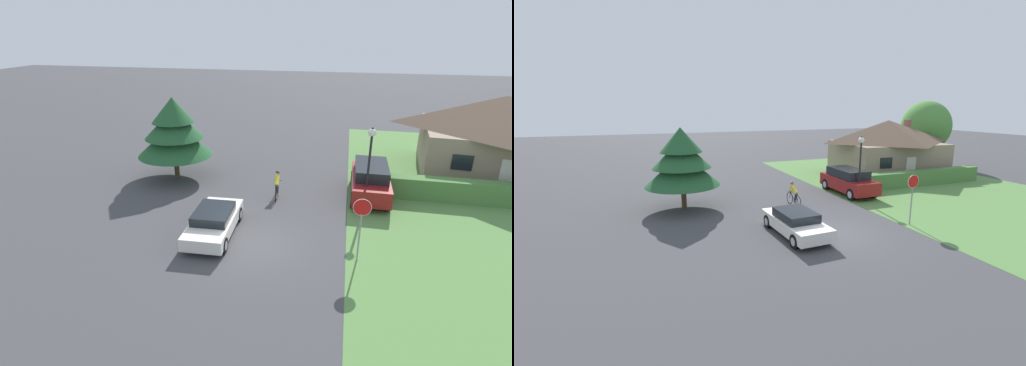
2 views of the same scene
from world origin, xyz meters
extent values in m
plane|color=#424244|center=(0.00, 0.00, 0.00)|extent=(140.00, 140.00, 0.00)
cube|color=gray|center=(12.91, 12.13, 1.46)|extent=(9.27, 7.88, 2.91)
pyramid|color=brown|center=(12.91, 12.13, 3.92)|extent=(10.01, 8.52, 2.01)
cube|color=silver|center=(12.58, 8.56, 1.00)|extent=(0.90, 0.14, 2.00)
cube|color=black|center=(10.17, 8.78, 1.60)|extent=(1.10, 0.16, 0.90)
cube|color=#4C7A3D|center=(11.95, 6.88, 0.60)|extent=(11.58, 0.90, 1.19)
cube|color=silver|center=(-1.91, 0.55, 0.55)|extent=(2.00, 4.48, 0.56)
cube|color=black|center=(-1.91, 0.53, 1.03)|extent=(1.68, 2.23, 0.41)
cylinder|color=black|center=(-2.76, 2.01, 0.34)|extent=(0.31, 0.69, 0.67)
cylinder|color=#ADADB2|center=(-2.76, 2.01, 0.34)|extent=(0.31, 0.40, 0.39)
cylinder|color=black|center=(-1.20, 2.08, 0.34)|extent=(0.31, 0.69, 0.67)
cylinder|color=#ADADB2|center=(-1.20, 2.08, 0.34)|extent=(0.31, 0.40, 0.39)
cylinder|color=black|center=(-2.62, -0.98, 0.34)|extent=(0.31, 0.69, 0.67)
cylinder|color=#ADADB2|center=(-2.62, -0.98, 0.34)|extent=(0.31, 0.40, 0.39)
cylinder|color=black|center=(-1.05, -0.90, 0.34)|extent=(0.31, 0.69, 0.67)
cylinder|color=#ADADB2|center=(-1.05, -0.90, 0.34)|extent=(0.31, 0.40, 0.39)
torus|color=black|center=(0.20, 4.70, 0.37)|extent=(0.10, 0.78, 0.78)
torus|color=black|center=(0.12, 5.75, 0.37)|extent=(0.10, 0.78, 0.78)
cylinder|color=black|center=(0.18, 4.96, 0.51)|extent=(0.05, 0.18, 0.56)
cylinder|color=black|center=(0.15, 5.35, 0.54)|extent=(0.09, 0.66, 0.63)
cylinder|color=black|center=(0.15, 5.28, 0.82)|extent=(0.10, 0.78, 0.09)
cylinder|color=black|center=(0.19, 4.87, 0.30)|extent=(0.06, 0.35, 0.16)
cylinder|color=black|center=(0.19, 4.80, 0.58)|extent=(0.05, 0.22, 0.43)
cylinder|color=black|center=(0.12, 5.71, 0.60)|extent=(0.05, 0.12, 0.48)
cylinder|color=black|center=(0.12, 5.67, 0.84)|extent=(0.44, 0.06, 0.02)
ellipsoid|color=black|center=(0.18, 4.89, 0.81)|extent=(0.10, 0.21, 0.05)
cylinder|color=#262D4C|center=(0.18, 4.88, 0.63)|extent=(0.13, 0.26, 0.47)
cylinder|color=#262D4C|center=(0.18, 5.04, 0.55)|extent=(0.13, 0.26, 0.62)
cylinder|color=tan|center=(0.17, 4.96, 0.27)|extent=(0.08, 0.08, 0.30)
cylinder|color=tan|center=(0.22, 5.12, 0.17)|extent=(0.17, 0.08, 0.21)
cylinder|color=yellow|center=(0.16, 5.18, 1.04)|extent=(0.27, 0.72, 0.56)
cylinder|color=yellow|center=(0.13, 5.43, 1.02)|extent=(0.09, 0.26, 0.36)
cylinder|color=yellow|center=(0.13, 5.71, 1.02)|extent=(0.09, 0.26, 0.36)
sphere|color=tan|center=(0.14, 5.47, 1.36)|extent=(0.19, 0.19, 0.19)
ellipsoid|color=black|center=(0.14, 5.47, 1.41)|extent=(0.22, 0.18, 0.12)
cube|color=maroon|center=(5.12, 6.57, 0.77)|extent=(1.97, 4.89, 0.87)
cube|color=black|center=(5.12, 6.74, 1.50)|extent=(1.73, 3.16, 0.60)
cylinder|color=black|center=(4.25, 8.23, 0.41)|extent=(0.26, 0.81, 0.81)
cylinder|color=#ADADB2|center=(4.25, 8.23, 0.41)|extent=(0.28, 0.47, 0.47)
cylinder|color=black|center=(6.00, 8.23, 0.41)|extent=(0.26, 0.81, 0.81)
cylinder|color=#ADADB2|center=(6.00, 8.23, 0.41)|extent=(0.28, 0.47, 0.47)
cylinder|color=black|center=(4.24, 4.91, 0.41)|extent=(0.26, 0.81, 0.81)
cylinder|color=#ADADB2|center=(4.24, 4.91, 0.41)|extent=(0.28, 0.47, 0.47)
cylinder|color=black|center=(5.99, 4.90, 0.41)|extent=(0.26, 0.81, 0.81)
cylinder|color=#ADADB2|center=(5.99, 4.90, 0.41)|extent=(0.28, 0.47, 0.47)
cylinder|color=gray|center=(4.40, -0.29, 1.04)|extent=(0.07, 0.07, 2.07)
cylinder|color=red|center=(4.40, -0.29, 2.36)|extent=(0.67, 0.04, 0.67)
cylinder|color=silver|center=(4.40, -0.29, 2.36)|extent=(0.71, 0.03, 0.71)
cylinder|color=black|center=(4.83, 4.95, 1.92)|extent=(0.12, 0.12, 3.83)
sphere|color=white|center=(4.83, 4.95, 4.01)|extent=(0.40, 0.40, 0.40)
cone|color=black|center=(4.83, 4.95, 4.21)|extent=(0.24, 0.24, 0.16)
cylinder|color=#4C3823|center=(-6.43, 6.95, 0.74)|extent=(0.31, 0.31, 1.49)
cone|color=#23562D|center=(-6.43, 6.95, 2.46)|extent=(4.49, 4.49, 1.95)
cone|color=#23562D|center=(-6.43, 6.95, 3.41)|extent=(3.50, 3.50, 1.71)
cone|color=#23562D|center=(-6.43, 6.95, 4.24)|extent=(2.51, 2.51, 1.48)
camera|label=1|loc=(3.47, -14.70, 8.86)|focal=28.00mm
camera|label=2|loc=(-8.73, -13.79, 6.16)|focal=24.00mm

